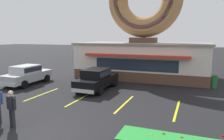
% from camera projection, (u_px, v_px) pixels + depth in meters
% --- Properties ---
extents(ground_plane, '(160.00, 160.00, 0.00)m').
position_uv_depth(ground_plane, '(50.00, 134.00, 8.97)').
color(ground_plane, black).
extents(donut_shop_building, '(12.30, 6.75, 10.96)m').
position_uv_depth(donut_shop_building, '(143.00, 39.00, 21.03)').
color(donut_shop_building, brown).
rests_on(donut_shop_building, ground).
extents(putting_mat, '(4.05, 1.39, 0.03)m').
position_uv_depth(putting_mat, '(169.00, 140.00, 8.46)').
color(putting_mat, green).
rests_on(putting_mat, ground).
extents(mini_donut_mid_left, '(0.13, 0.13, 0.04)m').
position_uv_depth(mini_donut_mid_left, '(182.00, 137.00, 8.64)').
color(mini_donut_mid_left, '#A5724C').
rests_on(mini_donut_mid_left, putting_mat).
extents(mini_donut_mid_centre, '(0.13, 0.13, 0.04)m').
position_uv_depth(mini_donut_mid_centre, '(164.00, 133.00, 8.95)').
color(mini_donut_mid_centre, brown).
rests_on(mini_donut_mid_centre, putting_mat).
extents(golf_ball, '(0.04, 0.04, 0.04)m').
position_uv_depth(golf_ball, '(152.00, 134.00, 8.87)').
color(golf_ball, white).
rests_on(golf_ball, putting_mat).
extents(putting_flag_pin, '(0.13, 0.01, 0.55)m').
position_uv_depth(putting_flag_pin, '(222.00, 139.00, 7.64)').
color(putting_flag_pin, silver).
rests_on(putting_flag_pin, putting_mat).
extents(car_black, '(2.02, 4.58, 1.60)m').
position_uv_depth(car_black, '(97.00, 78.00, 16.27)').
color(car_black, black).
rests_on(car_black, ground).
extents(car_silver, '(1.99, 4.57, 1.60)m').
position_uv_depth(car_silver, '(27.00, 74.00, 18.16)').
color(car_silver, '#B2B5BA').
rests_on(car_silver, ground).
extents(pedestrian_blue_sweater_man, '(0.58, 0.34, 1.65)m').
position_uv_depth(pedestrian_blue_sweater_man, '(12.00, 107.00, 9.63)').
color(pedestrian_blue_sweater_man, '#232328').
rests_on(pedestrian_blue_sweater_man, ground).
extents(trash_bin, '(0.57, 0.57, 0.97)m').
position_uv_depth(trash_bin, '(214.00, 81.00, 16.99)').
color(trash_bin, '#1E662D').
rests_on(trash_bin, ground).
extents(parking_stripe_far_left, '(0.12, 3.60, 0.01)m').
position_uv_depth(parking_stripe_far_left, '(42.00, 94.00, 15.14)').
color(parking_stripe_far_left, yellow).
rests_on(parking_stripe_far_left, ground).
extents(parking_stripe_left, '(0.12, 3.60, 0.01)m').
position_uv_depth(parking_stripe_left, '(80.00, 99.00, 14.07)').
color(parking_stripe_left, yellow).
rests_on(parking_stripe_left, ground).
extents(parking_stripe_mid_left, '(0.12, 3.60, 0.01)m').
position_uv_depth(parking_stripe_mid_left, '(125.00, 104.00, 13.00)').
color(parking_stripe_mid_left, yellow).
rests_on(parking_stripe_mid_left, ground).
extents(parking_stripe_centre, '(0.12, 3.60, 0.01)m').
position_uv_depth(parking_stripe_centre, '(177.00, 110.00, 11.93)').
color(parking_stripe_centre, yellow).
rests_on(parking_stripe_centre, ground).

